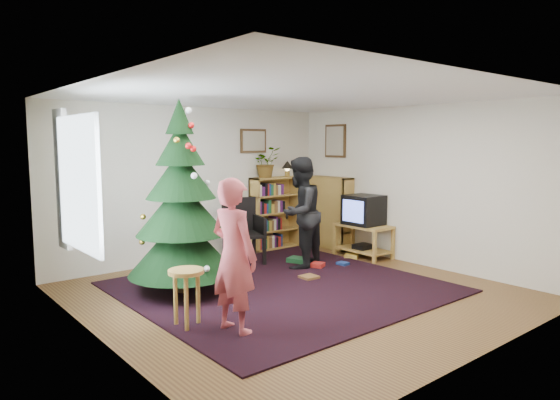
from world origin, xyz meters
TOP-DOWN VIEW (x-y plane):
  - floor at (0.00, 0.00)m, footprint 5.00×5.00m
  - ceiling at (0.00, 0.00)m, footprint 5.00×5.00m
  - wall_back at (0.00, 2.50)m, footprint 5.00×0.02m
  - wall_front at (0.00, -2.50)m, footprint 5.00×0.02m
  - wall_left at (-2.50, 0.00)m, footprint 0.02×5.00m
  - wall_right at (2.50, 0.00)m, footprint 0.02×5.00m
  - rug at (0.00, 0.30)m, footprint 3.80×3.60m
  - window_pane at (-2.47, 0.60)m, footprint 0.04×1.20m
  - curtain at (-2.43, 1.30)m, footprint 0.06×0.35m
  - picture_back at (1.15, 2.48)m, footprint 0.55×0.03m
  - picture_right at (2.48, 1.75)m, footprint 0.03×0.50m
  - christmas_tree at (-1.14, 0.90)m, footprint 1.36×1.36m
  - bookshelf_back at (1.53, 2.34)m, footprint 0.95×0.30m
  - bookshelf_right at (2.34, 1.76)m, footprint 0.30×0.95m
  - tv_stand at (2.22, 0.82)m, footprint 0.52×0.94m
  - crt_tv at (2.22, 0.82)m, footprint 0.53×0.57m
  - armchair at (0.38, 1.81)m, footprint 0.71×0.72m
  - stool at (-1.68, -0.19)m, footprint 0.37×0.37m
  - person_standing at (-1.37, -0.60)m, footprint 0.47×0.63m
  - person_by_chair at (0.91, 0.96)m, footprint 1.00×0.89m
  - potted_plant at (1.33, 2.34)m, footprint 0.52×0.46m
  - table_lamp at (1.83, 2.34)m, footprint 0.22×0.22m
  - floor_clutter at (1.24, 0.75)m, footprint 1.63×1.01m

SIDE VIEW (x-z plane):
  - floor at x=0.00m, z-range 0.00..0.00m
  - rug at x=0.00m, z-range 0.00..0.02m
  - floor_clutter at x=1.24m, z-range 0.00..0.08m
  - tv_stand at x=2.22m, z-range 0.05..0.60m
  - stool at x=-1.68m, z-range 0.17..0.79m
  - armchair at x=0.38m, z-range 0.04..1.08m
  - bookshelf_back at x=1.53m, z-range 0.01..1.31m
  - bookshelf_right at x=2.34m, z-range 0.01..1.31m
  - person_standing at x=-1.37m, z-range 0.00..1.58m
  - crt_tv at x=2.22m, z-range 0.55..1.05m
  - person_by_chair at x=0.91m, z-range 0.00..1.71m
  - christmas_tree at x=-1.14m, z-range -0.21..2.26m
  - wall_back at x=0.00m, z-range 0.00..2.50m
  - wall_front at x=0.00m, z-range 0.00..2.50m
  - wall_left at x=-2.50m, z-range 0.00..2.50m
  - wall_right at x=2.50m, z-range 0.00..2.50m
  - table_lamp at x=1.83m, z-range 1.35..1.64m
  - window_pane at x=-2.47m, z-range 0.80..2.20m
  - curtain at x=-2.43m, z-range 0.70..2.30m
  - potted_plant at x=1.33m, z-range 1.30..1.84m
  - picture_back at x=1.15m, z-range 1.74..2.16m
  - picture_right at x=2.48m, z-range 1.65..2.25m
  - ceiling at x=0.00m, z-range 2.50..2.50m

